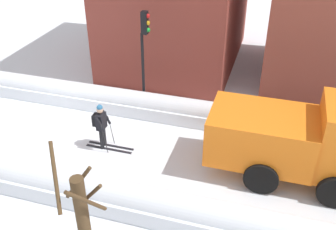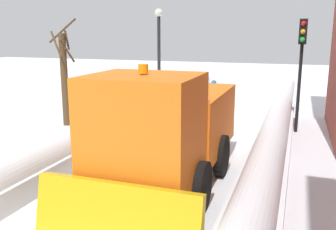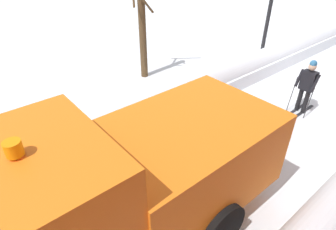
{
  "view_description": "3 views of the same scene",
  "coord_description": "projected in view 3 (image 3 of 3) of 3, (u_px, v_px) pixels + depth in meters",
  "views": [
    {
      "loc": [
        10.5,
        8.25,
        8.66
      ],
      "look_at": [
        -0.73,
        4.89,
        1.39
      ],
      "focal_mm": 41.45,
      "sensor_mm": 36.0,
      "label": 1
    },
    {
      "loc": [
        -3.32,
        17.79,
        3.72
      ],
      "look_at": [
        0.72,
        6.16,
        1.02
      ],
      "focal_mm": 40.2,
      "sensor_mm": 36.0,
      "label": 2
    },
    {
      "loc": [
        -3.36,
        11.12,
        5.03
      ],
      "look_at": [
        0.74,
        7.69,
        1.57
      ],
      "focal_mm": 30.16,
      "sensor_mm": 36.0,
      "label": 3
    }
  ],
  "objects": [
    {
      "name": "bare_tree_near",
      "position": [
        142.0,
        28.0,
        10.74
      ],
      "size": [
        1.02,
        1.13,
        4.31
      ],
      "color": "#4D3720",
      "rests_on": "ground"
    },
    {
      "name": "plow_truck",
      "position": [
        129.0,
        186.0,
        4.71
      ],
      "size": [
        3.2,
        5.98,
        3.12
      ],
      "color": "orange",
      "rests_on": "ground"
    },
    {
      "name": "skier",
      "position": [
        307.0,
        84.0,
        8.93
      ],
      "size": [
        0.62,
        1.8,
        1.81
      ],
      "color": "black",
      "rests_on": "ground"
    },
    {
      "name": "snowbank_right",
      "position": [
        46.0,
        153.0,
        7.01
      ],
      "size": [
        1.1,
        36.0,
        0.99
      ],
      "color": "white",
      "rests_on": "ground"
    }
  ]
}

